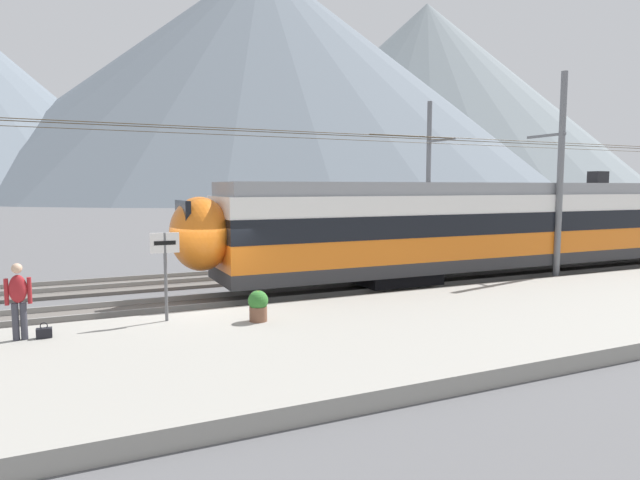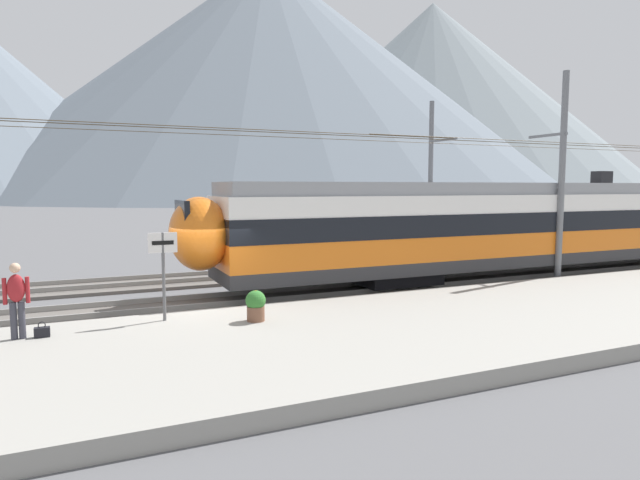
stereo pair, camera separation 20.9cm
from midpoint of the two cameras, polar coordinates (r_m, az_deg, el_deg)
The scene contains 14 objects.
ground_plane at distance 15.96m, azimuth -11.51°, elevation -7.86°, with size 400.00×400.00×0.00m, color #565659.
platform_slab at distance 11.98m, azimuth -7.10°, elevation -11.47°, with size 120.00×7.06×0.36m, color gray.
track_near at distance 17.08m, azimuth -12.38°, elevation -6.75°, with size 120.00×3.00×0.28m.
track_far at distance 21.55m, azimuth -14.85°, elevation -4.24°, with size 120.00×3.00×0.28m.
train_near_platform at distance 25.84m, azimuth 26.71°, elevation 1.80°, with size 34.74×2.95×4.27m.
train_far_track at distance 30.50m, azimuth 22.55°, elevation 2.45°, with size 26.43×3.04×4.27m.
catenary_mast_mid at distance 22.34m, azimuth 24.24°, elevation 6.21°, with size 45.44×1.82×7.95m.
catenary_mast_far_side at distance 28.02m, azimuth 11.98°, elevation 6.48°, with size 45.44×2.17×7.98m.
platform_sign at distance 13.88m, azimuth -15.85°, elevation -1.66°, with size 0.70×0.08×2.21m.
passenger_walking at distance 13.51m, azimuth -29.04°, elevation -5.26°, with size 0.53×0.22×1.69m.
handbag_beside_passenger at distance 13.61m, azimuth -26.92°, elevation -8.66°, with size 0.32×0.18×0.35m.
potted_plant_platform_edge at distance 13.58m, azimuth -6.38°, elevation -6.77°, with size 0.50×0.50×0.77m.
mountain_central_peak at distance 200.75m, azimuth -5.46°, elevation 16.47°, with size 205.56×205.56×82.92m, color slate.
mountain_right_ridge at distance 233.26m, azimuth 11.70°, elevation 14.20°, with size 172.64×172.64×77.73m, color slate.
Camera 2 is at (-3.18, -15.22, 3.70)m, focal length 30.27 mm.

